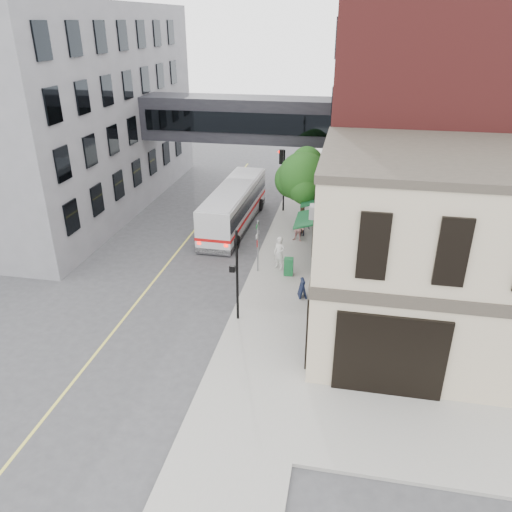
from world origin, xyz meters
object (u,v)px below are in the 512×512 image
at_px(pedestrian_b, 298,230).
at_px(sandwich_board, 302,288).
at_px(pedestrian_a, 279,253).
at_px(bus, 234,205).
at_px(newspaper_box, 289,267).
at_px(pedestrian_c, 302,225).

distance_m(pedestrian_b, sandwich_board, 7.11).
bearing_deg(pedestrian_a, sandwich_board, -37.11).
bearing_deg(bus, pedestrian_a, -56.67).
xyz_separation_m(pedestrian_b, sandwich_board, (1.03, -7.03, -0.28)).
bearing_deg(pedestrian_b, pedestrian_a, -84.89).
xyz_separation_m(pedestrian_a, newspaper_box, (0.64, -0.70, -0.45)).
bearing_deg(sandwich_board, bus, 105.07).
bearing_deg(pedestrian_a, pedestrian_c, 105.13).
distance_m(pedestrian_a, pedestrian_c, 5.02).
distance_m(bus, pedestrian_a, 7.37).
xyz_separation_m(pedestrian_b, newspaper_box, (0.02, -4.73, -0.28)).
height_order(pedestrian_b, sandwich_board, pedestrian_b).
bearing_deg(pedestrian_c, sandwich_board, -78.91).
height_order(pedestrian_c, sandwich_board, pedestrian_c).
relative_size(pedestrian_a, pedestrian_c, 1.23).
relative_size(bus, pedestrian_a, 5.42).
distance_m(pedestrian_b, pedestrian_c, 0.93).
xyz_separation_m(pedestrian_c, newspaper_box, (-0.14, -5.65, -0.27)).
bearing_deg(pedestrian_b, bus, 169.42).
relative_size(bus, newspaper_box, 10.32).
bearing_deg(pedestrian_b, pedestrian_c, 93.81).
height_order(bus, newspaper_box, bus).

